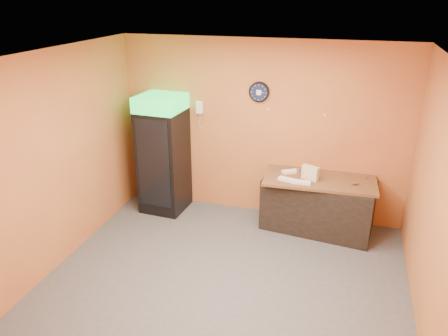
% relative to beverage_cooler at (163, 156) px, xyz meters
% --- Properties ---
extents(floor, '(4.50, 4.50, 0.00)m').
position_rel_beverage_cooler_xyz_m(floor, '(1.53, -1.61, -0.95)').
color(floor, '#47474C').
rests_on(floor, ground).
extents(back_wall, '(4.50, 0.02, 2.80)m').
position_rel_beverage_cooler_xyz_m(back_wall, '(1.53, 0.39, 0.45)').
color(back_wall, '#C37637').
rests_on(back_wall, floor).
extents(left_wall, '(0.02, 4.00, 2.80)m').
position_rel_beverage_cooler_xyz_m(left_wall, '(-0.72, -1.61, 0.45)').
color(left_wall, '#C37637').
rests_on(left_wall, floor).
extents(right_wall, '(0.02, 4.00, 2.80)m').
position_rel_beverage_cooler_xyz_m(right_wall, '(3.78, -1.61, 0.45)').
color(right_wall, '#C37637').
rests_on(right_wall, floor).
extents(ceiling, '(4.50, 4.00, 0.02)m').
position_rel_beverage_cooler_xyz_m(ceiling, '(1.53, -1.61, 1.85)').
color(ceiling, white).
rests_on(ceiling, back_wall).
extents(beverage_cooler, '(0.72, 0.73, 1.93)m').
position_rel_beverage_cooler_xyz_m(beverage_cooler, '(0.00, 0.00, 0.00)').
color(beverage_cooler, black).
rests_on(beverage_cooler, floor).
extents(prep_counter, '(1.70, 0.91, 0.81)m').
position_rel_beverage_cooler_xyz_m(prep_counter, '(2.51, 0.03, -0.54)').
color(prep_counter, black).
rests_on(prep_counter, floor).
extents(wall_clock, '(0.31, 0.06, 0.31)m').
position_rel_beverage_cooler_xyz_m(wall_clock, '(1.48, 0.36, 1.06)').
color(wall_clock, black).
rests_on(wall_clock, back_wall).
extents(wall_phone, '(0.11, 0.10, 0.20)m').
position_rel_beverage_cooler_xyz_m(wall_phone, '(0.53, 0.34, 0.76)').
color(wall_phone, white).
rests_on(wall_phone, back_wall).
extents(butcher_paper, '(1.66, 0.87, 0.04)m').
position_rel_beverage_cooler_xyz_m(butcher_paper, '(2.51, 0.03, -0.11)').
color(butcher_paper, brown).
rests_on(butcher_paper, prep_counter).
extents(sub_roll_stack, '(0.26, 0.17, 0.21)m').
position_rel_beverage_cooler_xyz_m(sub_roll_stack, '(2.37, -0.04, 0.01)').
color(sub_roll_stack, beige).
rests_on(sub_roll_stack, butcher_paper).
extents(wrapped_sandwich_left, '(0.28, 0.17, 0.04)m').
position_rel_beverage_cooler_xyz_m(wrapped_sandwich_left, '(2.05, -0.19, -0.08)').
color(wrapped_sandwich_left, white).
rests_on(wrapped_sandwich_left, butcher_paper).
extents(wrapped_sandwich_mid, '(0.27, 0.11, 0.04)m').
position_rel_beverage_cooler_xyz_m(wrapped_sandwich_mid, '(2.26, -0.23, -0.08)').
color(wrapped_sandwich_mid, white).
rests_on(wrapped_sandwich_mid, butcher_paper).
extents(wrapped_sandwich_right, '(0.29, 0.23, 0.04)m').
position_rel_beverage_cooler_xyz_m(wrapped_sandwich_right, '(2.06, 0.13, -0.08)').
color(wrapped_sandwich_right, white).
rests_on(wrapped_sandwich_right, butcher_paper).
extents(kitchen_tool, '(0.07, 0.07, 0.07)m').
position_rel_beverage_cooler_xyz_m(kitchen_tool, '(2.17, 0.15, -0.06)').
color(kitchen_tool, silver).
rests_on(kitchen_tool, butcher_paper).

